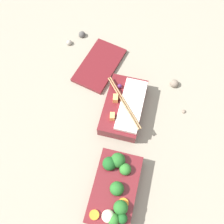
# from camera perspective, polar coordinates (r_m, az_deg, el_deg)

# --- Properties ---
(ground_plane) EXTENTS (3.00, 3.00, 0.00)m
(ground_plane) POSITION_cam_1_polar(r_m,az_deg,el_deg) (0.84, 1.99, -8.31)
(ground_plane) COLOR gray
(bento_tray_vegetable) EXTENTS (0.21, 0.12, 0.08)m
(bento_tray_vegetable) POSITION_cam_1_polar(r_m,az_deg,el_deg) (0.78, 0.67, -16.36)
(bento_tray_vegetable) COLOR maroon
(bento_tray_vegetable) RESTS_ON ground_plane
(bento_tray_rice) EXTENTS (0.21, 0.15, 0.07)m
(bento_tray_rice) POSITION_cam_1_polar(r_m,az_deg,el_deg) (0.87, 2.71, 1.12)
(bento_tray_rice) COLOR maroon
(bento_tray_rice) RESTS_ON ground_plane
(bento_lid) EXTENTS (0.23, 0.17, 0.01)m
(bento_lid) POSITION_cam_1_polar(r_m,az_deg,el_deg) (0.98, -2.74, 10.14)
(bento_lid) COLOR maroon
(bento_lid) RESTS_ON ground_plane
(pebble_0) EXTENTS (0.03, 0.03, 0.03)m
(pebble_0) POSITION_cam_1_polar(r_m,az_deg,el_deg) (0.96, 13.42, 6.02)
(pebble_0) COLOR #7A6B5B
(pebble_0) RESTS_ON ground_plane
(pebble_1) EXTENTS (0.01, 0.01, 0.01)m
(pebble_1) POSITION_cam_1_polar(r_m,az_deg,el_deg) (0.92, 15.38, 0.15)
(pebble_1) COLOR #7A6B5B
(pebble_1) RESTS_ON ground_plane
(pebble_2) EXTENTS (0.03, 0.03, 0.03)m
(pebble_2) POSITION_cam_1_polar(r_m,az_deg,el_deg) (1.08, -6.54, 16.38)
(pebble_2) COLOR #474442
(pebble_2) RESTS_ON ground_plane
(pebble_3) EXTENTS (0.02, 0.02, 0.02)m
(pebble_3) POSITION_cam_1_polar(r_m,az_deg,el_deg) (1.06, -9.32, 14.63)
(pebble_3) COLOR gray
(pebble_3) RESTS_ON ground_plane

